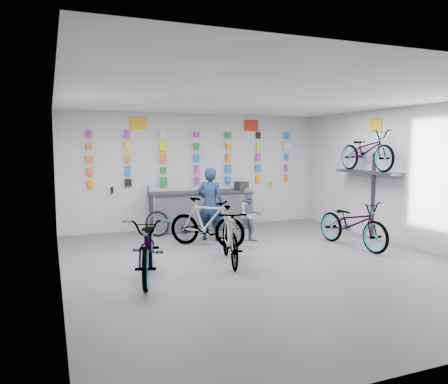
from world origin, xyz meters
name	(u,v)px	position (x,y,z in m)	size (l,w,h in m)	color
floor	(264,264)	(0.00, 0.00, 0.00)	(8.00, 8.00, 0.00)	#4D4D52
ceiling	(266,98)	(0.00, 0.00, 3.00)	(8.00, 8.00, 0.00)	white
wall_back	(196,171)	(0.00, 4.00, 1.50)	(7.00, 7.00, 0.00)	#BBBBBD
wall_left	(58,190)	(-3.50, 0.00, 1.50)	(8.00, 8.00, 0.00)	#BBBBBD
wall_right	(414,177)	(3.50, 0.00, 1.50)	(8.00, 8.00, 0.00)	#BBBBBD
counter	(202,211)	(0.00, 3.54, 0.49)	(2.70, 0.66, 1.00)	black
merch_wall	(196,160)	(-0.02, 3.93, 1.79)	(5.57, 0.08, 1.55)	orange
wall_bracket	(369,176)	(3.33, 1.20, 1.46)	(0.39, 1.90, 2.00)	#333338
sign_left	(139,123)	(-1.50, 3.98, 2.72)	(0.42, 0.02, 0.30)	orange
sign_right	(251,125)	(1.60, 3.98, 2.72)	(0.42, 0.02, 0.30)	#B42713
sign_side	(376,125)	(3.48, 1.20, 2.65)	(0.02, 0.40, 0.30)	orange
bike_left	(149,246)	(-2.15, -0.09, 0.53)	(0.71, 2.03, 1.06)	gray
bike_center	(230,236)	(-0.58, 0.26, 0.52)	(0.49, 1.73, 1.04)	gray
bike_right	(353,223)	(2.36, 0.50, 0.52)	(0.69, 1.97, 1.03)	gray
bike_service	(207,223)	(-0.52, 1.69, 0.53)	(0.49, 1.75, 1.05)	gray
bike_wall	(367,150)	(3.25, 1.20, 2.05)	(0.63, 1.80, 0.95)	gray
clerk	(210,204)	(-0.22, 2.29, 0.84)	(0.61, 0.40, 1.68)	#122546
customer	(250,215)	(0.55, 1.78, 0.61)	(0.59, 0.46, 1.22)	slate
spare_wheel	(157,224)	(-1.25, 3.17, 0.30)	(0.63, 0.28, 0.61)	black
register	(241,186)	(1.12, 3.55, 1.11)	(0.28, 0.30, 0.22)	black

